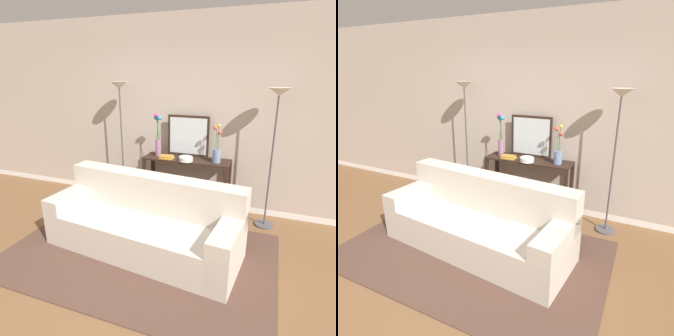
# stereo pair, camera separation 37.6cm
# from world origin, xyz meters

# --- Properties ---
(ground_plane) EXTENTS (16.00, 16.00, 0.02)m
(ground_plane) POSITION_xyz_m (0.00, 0.00, -0.01)
(ground_plane) COLOR brown
(back_wall) EXTENTS (12.00, 0.15, 2.87)m
(back_wall) POSITION_xyz_m (0.00, 2.31, 1.44)
(back_wall) COLOR white
(back_wall) RESTS_ON ground
(area_rug) EXTENTS (3.13, 1.97, 0.01)m
(area_rug) POSITION_xyz_m (-0.10, 0.67, 0.01)
(area_rug) COLOR #51382D
(area_rug) RESTS_ON ground
(couch) EXTENTS (2.39, 1.07, 0.88)m
(couch) POSITION_xyz_m (-0.09, 0.83, 0.32)
(couch) COLOR beige
(couch) RESTS_ON ground
(console_table) EXTENTS (1.29, 0.38, 0.85)m
(console_table) POSITION_xyz_m (0.08, 1.98, 0.58)
(console_table) COLOR black
(console_table) RESTS_ON ground
(floor_lamp_left) EXTENTS (0.28, 0.28, 1.94)m
(floor_lamp_left) POSITION_xyz_m (-0.96, 1.92, 1.52)
(floor_lamp_left) COLOR #4C4C51
(floor_lamp_left) RESTS_ON ground
(floor_lamp_right) EXTENTS (0.28, 0.28, 1.89)m
(floor_lamp_right) POSITION_xyz_m (1.27, 1.92, 1.49)
(floor_lamp_right) COLOR #4C4C51
(floor_lamp_right) RESTS_ON ground
(wall_mirror) EXTENTS (0.64, 0.02, 0.62)m
(wall_mirror) POSITION_xyz_m (0.05, 2.14, 1.16)
(wall_mirror) COLOR black
(wall_mirror) RESTS_ON console_table
(vase_tall_flowers) EXTENTS (0.13, 0.10, 0.66)m
(vase_tall_flowers) POSITION_xyz_m (-0.37, 1.96, 1.15)
(vase_tall_flowers) COLOR gray
(vase_tall_flowers) RESTS_ON console_table
(vase_short_flowers) EXTENTS (0.13, 0.12, 0.55)m
(vase_short_flowers) POSITION_xyz_m (0.53, 1.95, 1.02)
(vase_short_flowers) COLOR #6B84AD
(vase_short_flowers) RESTS_ON console_table
(fruit_bowl) EXTENTS (0.20, 0.20, 0.07)m
(fruit_bowl) POSITION_xyz_m (0.11, 1.86, 0.88)
(fruit_bowl) COLOR silver
(fruit_bowl) RESTS_ON console_table
(book_stack) EXTENTS (0.21, 0.16, 0.04)m
(book_stack) POSITION_xyz_m (-0.20, 1.89, 0.87)
(book_stack) COLOR gold
(book_stack) RESTS_ON console_table
(book_row_under_console) EXTENTS (0.37, 0.18, 0.13)m
(book_row_under_console) POSITION_xyz_m (-0.25, 1.98, 0.06)
(book_row_under_console) COLOR #BC3328
(book_row_under_console) RESTS_ON ground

